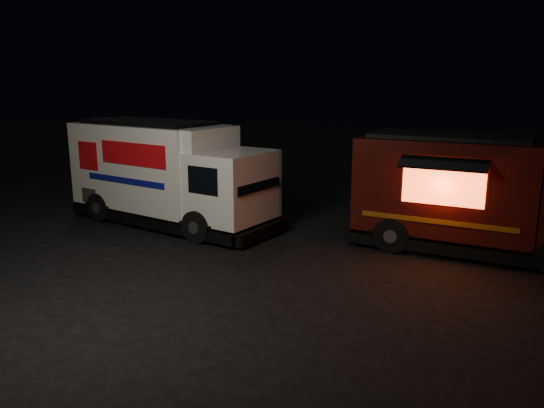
{
  "coord_description": "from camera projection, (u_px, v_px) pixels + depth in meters",
  "views": [
    {
      "loc": [
        4.14,
        -10.91,
        4.26
      ],
      "look_at": [
        0.71,
        2.0,
        1.12
      ],
      "focal_mm": 35.0,
      "sensor_mm": 36.0,
      "label": 1
    }
  ],
  "objects": [
    {
      "name": "ground",
      "position": [
        220.0,
        268.0,
        12.27
      ],
      "size": [
        80.0,
        80.0,
        0.0
      ],
      "primitive_type": "plane",
      "color": "black",
      "rests_on": "ground"
    },
    {
      "name": "red_truck",
      "position": [
        481.0,
        195.0,
        13.15
      ],
      "size": [
        6.68,
        3.65,
        2.94
      ],
      "primitive_type": null,
      "rotation": [
        0.0,
        0.0,
        -0.22
      ],
      "color": "#3D0B0B",
      "rests_on": "ground"
    },
    {
      "name": "white_truck",
      "position": [
        171.0,
        174.0,
        15.74
      ],
      "size": [
        7.18,
        4.44,
        3.08
      ],
      "primitive_type": null,
      "rotation": [
        0.0,
        0.0,
        -0.34
      ],
      "color": "silver",
      "rests_on": "ground"
    }
  ]
}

